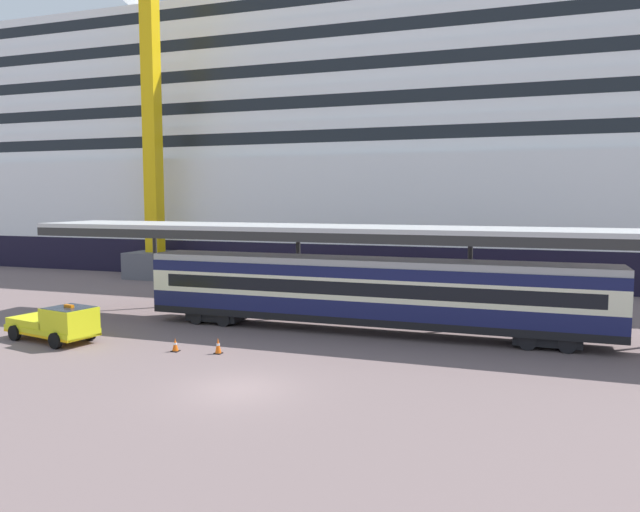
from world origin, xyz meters
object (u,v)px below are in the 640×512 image
Objects in this scene: traffic_cone_mid at (218,346)px; dockside_crane at (155,77)px; service_truck at (58,323)px; cruise_ship at (593,147)px; train_carriage at (368,291)px; traffic_cone_near at (175,345)px.

dockside_crane reaches higher than traffic_cone_mid.
service_truck is at bearing -176.45° from traffic_cone_mid.
cruise_ship is at bearing 52.74° from service_truck.
service_truck is 0.09× the size of dockside_crane.
cruise_ship is 34.46m from train_carriage.
train_carriage is 0.43× the size of dockside_crane.
traffic_cone_near is (-7.80, -6.92, -1.99)m from train_carriage.
cruise_ship is 3.01× the size of dockside_crane.
traffic_cone_mid is (8.95, 0.56, -0.61)m from service_truck.
service_truck is (-28.31, -37.22, -11.11)m from cruise_ship.
train_carriage is (-13.73, -30.06, -9.78)m from cruise_ship.
cruise_ship reaches higher than traffic_cone_mid.
train_carriage reaches higher than service_truck.
service_truck is 6.83m from traffic_cone_near.
train_carriage is at bearing -114.54° from cruise_ship.
train_carriage is 32.84m from dockside_crane.
dockside_crane reaches higher than cruise_ship.
service_truck is at bearing -177.91° from traffic_cone_near.
dockside_crane is at bearing -159.35° from cruise_ship.
service_truck is at bearing -153.84° from train_carriage.
traffic_cone_mid is at bearing 8.11° from traffic_cone_near.
traffic_cone_mid is at bearing 3.55° from service_truck.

